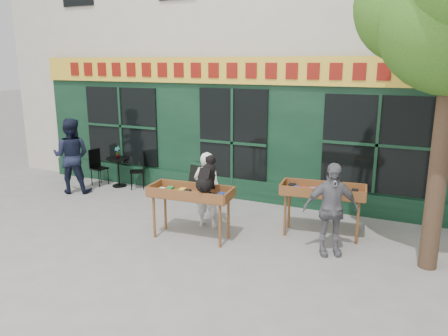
% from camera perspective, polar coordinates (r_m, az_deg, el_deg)
% --- Properties ---
extents(ground, '(80.00, 80.00, 0.00)m').
position_cam_1_polar(ground, '(8.59, -5.25, -8.13)').
color(ground, slate).
rests_on(ground, ground).
extents(book_cart_center, '(1.55, 0.74, 0.99)m').
position_cam_1_polar(book_cart_center, '(7.97, -4.36, -3.60)').
color(book_cart_center, brown).
rests_on(book_cart_center, ground).
extents(dog, '(0.39, 0.63, 0.60)m').
position_cam_1_polar(dog, '(7.64, -2.32, -0.69)').
color(dog, black).
rests_on(dog, book_cart_center).
extents(woman, '(0.58, 0.41, 1.51)m').
position_cam_1_polar(woman, '(8.54, -2.22, -2.87)').
color(woman, silver).
rests_on(woman, ground).
extents(book_cart_right, '(1.57, 0.80, 0.99)m').
position_cam_1_polar(book_cart_right, '(8.27, 12.78, -3.26)').
color(book_cart_right, brown).
rests_on(book_cart_right, ground).
extents(man_right, '(1.01, 0.77, 1.59)m').
position_cam_1_polar(man_right, '(7.52, 13.76, -5.24)').
color(man_right, slate).
rests_on(man_right, ground).
extents(bistro_table, '(0.60, 0.60, 0.76)m').
position_cam_1_polar(bistro_table, '(11.69, -13.64, 0.23)').
color(bistro_table, black).
rests_on(bistro_table, ground).
extents(bistro_chair_left, '(0.42, 0.42, 0.95)m').
position_cam_1_polar(bistro_chair_left, '(12.02, -16.27, 0.51)').
color(bistro_chair_left, black).
rests_on(bistro_chair_left, ground).
extents(bistro_chair_right, '(0.50, 0.50, 0.95)m').
position_cam_1_polar(bistro_chair_right, '(11.39, -10.87, 0.11)').
color(bistro_chair_right, black).
rests_on(bistro_chair_right, ground).
extents(potted_plant, '(0.17, 0.12, 0.30)m').
position_cam_1_polar(potted_plant, '(11.61, -13.74, 2.02)').
color(potted_plant, gray).
rests_on(potted_plant, bistro_table).
extents(man_left, '(1.12, 1.02, 1.86)m').
position_cam_1_polar(man_left, '(11.41, -19.31, 1.51)').
color(man_left, black).
rests_on(man_left, ground).
extents(chalkboard, '(0.59, 0.31, 0.79)m').
position_cam_1_polar(chalkboard, '(10.70, -3.62, -1.42)').
color(chalkboard, black).
rests_on(chalkboard, ground).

